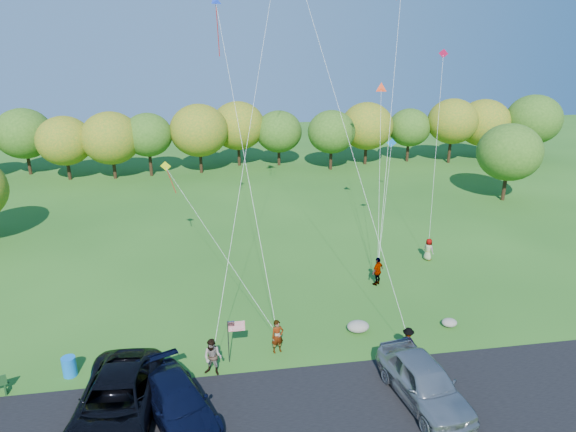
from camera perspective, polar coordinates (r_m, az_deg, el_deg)
name	(u,v)px	position (r m, az deg, el deg)	size (l,w,h in m)	color
ground	(303,355)	(27.03, 1.63, -15.23)	(140.00, 140.00, 0.00)	#205418
asphalt_lane	(320,409)	(23.91, 3.52, -20.60)	(44.00, 6.00, 0.06)	black
treeline	(260,135)	(58.43, -3.13, 9.01)	(76.49, 26.76, 8.51)	#332112
minivan_dark	(116,402)	(23.78, -18.56, -19.00)	(3.16, 6.84, 1.90)	black
minivan_navy	(178,402)	(23.35, -12.12, -19.58)	(2.25, 5.54, 1.61)	black
minivan_silver	(424,382)	(24.42, 14.87, -17.37)	(2.28, 5.66, 1.93)	gray
flyer_a	(277,336)	(26.79, -1.18, -13.23)	(0.66, 0.43, 1.82)	#4C4C59
flyer_b	(213,357)	(25.49, -8.36, -15.28)	(0.92, 0.72, 1.90)	#4C4C59
flyer_c	(408,342)	(27.28, 13.16, -13.46)	(1.01, 0.58, 1.56)	#4C4C59
flyer_d	(378,271)	(33.74, 9.93, -6.05)	(1.12, 0.47, 1.92)	#4C4C59
flyer_e	(428,249)	(38.14, 15.33, -3.60)	(0.79, 0.51, 1.62)	#4C4C59
trash_barrel	(69,366)	(27.49, -23.13, -15.13)	(0.66, 0.66, 0.98)	blue
flag_assembly	(233,331)	(25.79, -6.12, -12.63)	(0.86, 0.56, 2.33)	black
boulder_near	(358,326)	(28.96, 7.79, -12.07)	(1.22, 0.96, 0.61)	#9E948A
boulder_far	(449,323)	(30.55, 17.49, -11.23)	(0.86, 0.72, 0.45)	slate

